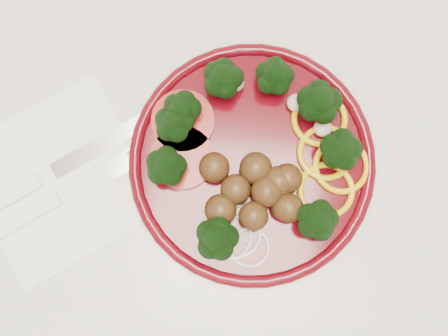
# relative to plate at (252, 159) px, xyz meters

# --- Properties ---
(counter) EXTENTS (2.40, 0.60, 0.90)m
(counter) POSITION_rel_plate_xyz_m (-0.26, 0.03, -0.47)
(counter) COLOR silver
(counter) RESTS_ON ground
(plate) EXTENTS (0.27, 0.27, 0.06)m
(plate) POSITION_rel_plate_xyz_m (0.00, 0.00, 0.00)
(plate) COLOR #48030B
(plate) RESTS_ON counter
(napkin) EXTENTS (0.25, 0.25, 0.00)m
(napkin) POSITION_rel_plate_xyz_m (-0.21, -0.04, -0.02)
(napkin) COLOR white
(napkin) RESTS_ON counter
(knife) EXTENTS (0.19, 0.15, 0.01)m
(knife) POSITION_rel_plate_xyz_m (-0.23, -0.04, -0.01)
(knife) COLOR silver
(knife) RESTS_ON napkin
(fork) EXTENTS (0.17, 0.13, 0.01)m
(fork) POSITION_rel_plate_xyz_m (-0.22, -0.07, -0.01)
(fork) COLOR white
(fork) RESTS_ON napkin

